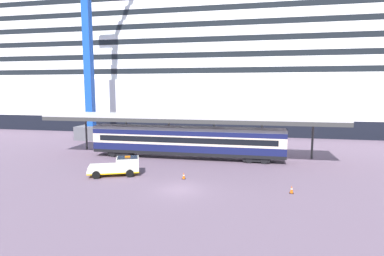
{
  "coord_description": "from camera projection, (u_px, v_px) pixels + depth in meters",
  "views": [
    {
      "loc": [
        6.36,
        -26.05,
        9.07
      ],
      "look_at": [
        -0.63,
        8.67,
        4.5
      ],
      "focal_mm": 28.82,
      "sensor_mm": 36.0,
      "label": 1
    }
  ],
  "objects": [
    {
      "name": "train_carriage",
      "position": [
        186.0,
        141.0,
        39.89
      ],
      "size": [
        24.85,
        2.81,
        4.11
      ],
      "color": "black",
      "rests_on": "ground"
    },
    {
      "name": "traffic_cone_mid",
      "position": [
        292.0,
        189.0,
        26.74
      ],
      "size": [
        0.36,
        0.36,
        0.7
      ],
      "color": "black",
      "rests_on": "ground"
    },
    {
      "name": "traffic_cone_near",
      "position": [
        184.0,
        176.0,
        31.01
      ],
      "size": [
        0.36,
        0.36,
        0.66
      ],
      "color": "black",
      "rests_on": "ground"
    },
    {
      "name": "service_truck",
      "position": [
        119.0,
        166.0,
        32.3
      ],
      "size": [
        5.58,
        3.8,
        2.02
      ],
      "color": "silver",
      "rests_on": "ground"
    },
    {
      "name": "cruise_ship",
      "position": [
        188.0,
        71.0,
        71.31
      ],
      "size": [
        158.64,
        24.41,
        39.05
      ],
      "color": "black",
      "rests_on": "ground"
    },
    {
      "name": "dockside_crane",
      "position": [
        90.0,
        58.0,
        53.6
      ],
      "size": [
        10.99,
        4.4,
        48.62
      ],
      "color": "#595960",
      "rests_on": "ground"
    },
    {
      "name": "platform_canopy",
      "position": [
        187.0,
        117.0,
        39.93
      ],
      "size": [
        38.34,
        5.77,
        5.58
      ],
      "color": "#BABABA",
      "rests_on": "ground"
    },
    {
      "name": "ground_plane",
      "position": [
        180.0,
        190.0,
        27.73
      ],
      "size": [
        400.0,
        400.0,
        0.0
      ],
      "primitive_type": "plane",
      "color": "slate"
    }
  ]
}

